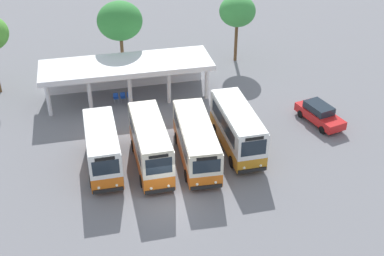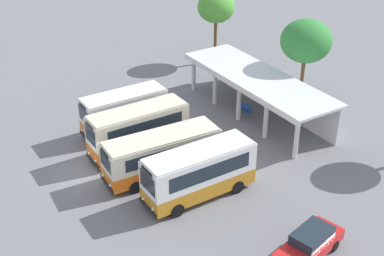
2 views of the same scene
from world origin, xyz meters
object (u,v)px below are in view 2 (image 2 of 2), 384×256
city_bus_nearest_orange (124,111)px  waiting_chair_second_from_end (245,108)px  waiting_chair_end_by_column (240,105)px  city_bus_middle_cream (162,153)px  city_bus_fourth_amber (199,171)px  parked_car_flank (309,244)px  waiting_chair_middle_seat (249,111)px  city_bus_second_in_row (138,129)px

city_bus_nearest_orange → waiting_chair_second_from_end: city_bus_nearest_orange is taller
waiting_chair_end_by_column → waiting_chair_second_from_end: same height
city_bus_middle_cream → city_bus_fourth_amber: size_ratio=1.10×
waiting_chair_end_by_column → parked_car_flank: bearing=-24.2°
waiting_chair_middle_seat → city_bus_fourth_amber: bearing=-53.1°
waiting_chair_end_by_column → waiting_chair_middle_seat: 1.24m
waiting_chair_second_from_end → waiting_chair_middle_seat: bearing=0.6°
city_bus_second_in_row → waiting_chair_second_from_end: (-0.95, 10.25, -1.42)m
waiting_chair_middle_seat → city_bus_middle_cream: bearing=-70.1°
city_bus_middle_cream → waiting_chair_end_by_column: city_bus_middle_cream is taller
city_bus_nearest_orange → city_bus_second_in_row: size_ratio=0.91×
parked_car_flank → waiting_chair_second_from_end: bearing=154.9°
city_bus_second_in_row → parked_car_flank: city_bus_second_in_row is taller
city_bus_nearest_orange → city_bus_second_in_row: (3.37, -0.50, 0.12)m
waiting_chair_second_from_end → waiting_chair_middle_seat: size_ratio=1.00×
parked_car_flank → waiting_chair_second_from_end: 17.11m
city_bus_fourth_amber → waiting_chair_second_from_end: city_bus_fourth_amber is taller
city_bus_middle_cream → waiting_chair_end_by_column: size_ratio=9.47×
waiting_chair_end_by_column → waiting_chair_second_from_end: size_ratio=1.00×
city_bus_middle_cream → waiting_chair_end_by_column: 11.39m
city_bus_second_in_row → waiting_chair_middle_seat: bearing=91.9°
city_bus_middle_cream → city_bus_fourth_amber: city_bus_fourth_amber is taller
parked_car_flank → city_bus_nearest_orange: bearing=-172.0°
city_bus_nearest_orange → city_bus_second_in_row: 3.41m
parked_car_flank → city_bus_middle_cream: bearing=-165.3°
city_bus_second_in_row → city_bus_middle_cream: 3.38m
city_bus_nearest_orange → waiting_chair_middle_seat: size_ratio=7.78×
city_bus_middle_cream → waiting_chair_second_from_end: (-4.32, 10.19, -1.18)m
parked_car_flank → city_bus_second_in_row: bearing=-168.3°
city_bus_second_in_row → city_bus_fourth_amber: city_bus_second_in_row is taller
parked_car_flank → waiting_chair_middle_seat: (-14.88, 7.25, -0.31)m
city_bus_middle_cream → parked_car_flank: size_ratio=1.67×
city_bus_second_in_row → waiting_chair_middle_seat: 10.36m
city_bus_second_in_row → waiting_chair_end_by_column: 10.47m
city_bus_middle_cream → parked_car_flank: (11.18, 2.94, -0.88)m
parked_car_flank → waiting_chair_end_by_column: 17.68m
city_bus_nearest_orange → city_bus_middle_cream: city_bus_nearest_orange is taller
city_bus_second_in_row → waiting_chair_middle_seat: (-0.33, 10.25, -1.42)m
city_bus_fourth_amber → waiting_chair_middle_seat: 11.84m
waiting_chair_second_from_end → city_bus_nearest_orange: bearing=-103.9°
city_bus_middle_cream → waiting_chair_middle_seat: size_ratio=9.47×
city_bus_fourth_amber → waiting_chair_middle_seat: size_ratio=8.64×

